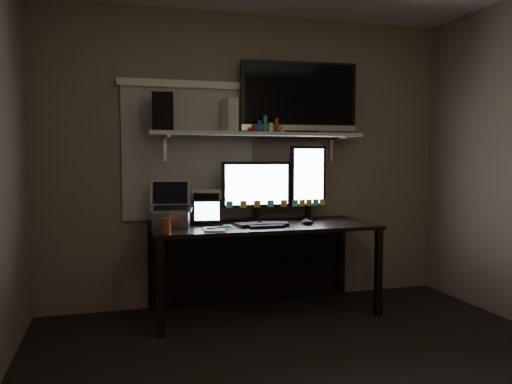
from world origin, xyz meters
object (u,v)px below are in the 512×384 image
object	(u,v)px
desk	(259,243)
mouse	(308,222)
laptop	(172,204)
tv	(299,98)
game_console	(229,116)
keyboard	(263,224)
tablet	(207,213)
speaker	(163,112)
monitor_portrait	(308,182)
cup	(166,226)
monitor_landscape	(257,191)

from	to	relation	value
desk	mouse	size ratio (longest dim) A/B	15.30
laptop	tv	xyz separation A→B (m)	(1.12, 0.18, 0.88)
game_console	mouse	bearing A→B (deg)	-37.76
keyboard	laptop	bearing A→B (deg)	167.14
tv	mouse	bearing A→B (deg)	-94.31
tablet	speaker	bearing A→B (deg)	166.59
monitor_portrait	cup	bearing A→B (deg)	-164.77
cup	game_console	xyz separation A→B (m)	(0.58, 0.47, 0.83)
monitor_landscape	cup	world-z (taller)	monitor_landscape
cup	speaker	bearing A→B (deg)	85.54
monitor_portrait	tablet	bearing A→B (deg)	-175.69
mouse	tv	distance (m)	1.10
monitor_landscape	keyboard	bearing A→B (deg)	-94.94
tablet	cup	size ratio (longest dim) A/B	2.21
keyboard	speaker	size ratio (longest dim) A/B	1.42
laptop	game_console	world-z (taller)	game_console
keyboard	tv	world-z (taller)	tv
mouse	tablet	bearing A→B (deg)	147.76
keyboard	monitor_portrait	bearing A→B (deg)	30.00
tv	speaker	world-z (taller)	tv
desk	game_console	distance (m)	1.09
game_console	speaker	distance (m)	0.55
mouse	monitor_portrait	bearing A→B (deg)	48.20
tv	speaker	xyz separation A→B (m)	(-1.17, -0.06, -0.16)
mouse	tv	xyz separation A→B (m)	(0.06, 0.36, 1.03)
monitor_portrait	tablet	world-z (taller)	monitor_portrait
monitor_portrait	game_console	world-z (taller)	game_console
monitor_portrait	tablet	size ratio (longest dim) A/B	2.79
tv	laptop	bearing A→B (deg)	-166.15
tv	game_console	xyz separation A→B (m)	(-0.62, -0.02, -0.17)
desk	game_console	world-z (taller)	game_console
monitor_landscape	monitor_portrait	xyz separation A→B (m)	(0.47, 0.01, 0.07)
tablet	tv	size ratio (longest dim) A/B	0.23
monitor_portrait	mouse	distance (m)	0.46
cup	desk	bearing A→B (deg)	25.04
desk	tablet	bearing A→B (deg)	-171.53
desk	laptop	size ratio (longest dim) A/B	5.07
monitor_landscape	monitor_portrait	bearing A→B (deg)	2.91
mouse	laptop	world-z (taller)	laptop
monitor_portrait	speaker	distance (m)	1.37
cup	laptop	bearing A→B (deg)	75.57
desk	monitor_landscape	xyz separation A→B (m)	(-0.01, 0.06, 0.44)
tv	game_console	bearing A→B (deg)	-173.48
mouse	speaker	size ratio (longest dim) A/B	0.39
monitor_portrait	keyboard	bearing A→B (deg)	-153.90
laptop	monitor_landscape	bearing A→B (deg)	22.65
cup	tv	distance (m)	1.64
mouse	game_console	world-z (taller)	game_console
tablet	monitor_portrait	bearing A→B (deg)	16.71
monitor_portrait	mouse	world-z (taller)	monitor_portrait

